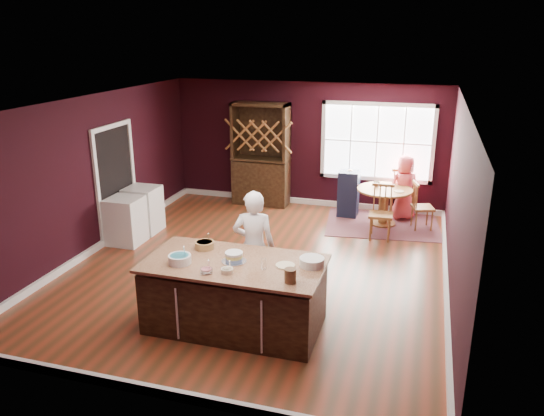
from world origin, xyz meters
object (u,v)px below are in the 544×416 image
Objects in this scene: high_chair at (348,193)px; hutch at (261,155)px; seated_woman at (404,188)px; kitchen_island at (235,296)px; toddler at (350,178)px; baker at (254,246)px; chair_east at (423,205)px; chair_south at (381,212)px; washer at (126,221)px; dryer at (143,209)px; layer_cake at (234,257)px; dining_table at (384,199)px; chair_north at (401,191)px.

hutch is at bearing 172.96° from high_chair.
seated_woman reaches higher than high_chair.
toddler is (0.76, 4.84, 0.37)m from kitchen_island.
baker is at bearing -73.75° from hutch.
chair_east is 0.93× the size of chair_south.
kitchen_island is 1.71× the size of seated_woman.
high_chair is at bearing 36.01° from washer.
toddler is 2.06m from hutch.
high_chair is at bearing 28.91° from dryer.
dryer is (-5.18, -1.65, -0.04)m from chair_east.
layer_cake is at bearing 78.34° from baker.
dryer is at bearing 90.00° from washer.
dryer reaches higher than dining_table.
toddler is (-1.50, 0.38, 0.33)m from chair_east.
seated_woman reaches higher than chair_north.
dryer is (-3.68, -2.03, -0.37)m from toddler.
seated_woman is (-0.40, 0.51, 0.19)m from chair_east.
chair_south is 4.70m from washer.
chair_east is 1.56m from high_chair.
dining_table is 1.24× the size of dryer.
layer_cake is 5.52m from chair_north.
chair_north is at bearing 78.62° from chair_south.
chair_north is 0.47× the size of hutch.
dryer is (-2.92, 2.02, -0.38)m from baker.
layer_cake is (-1.52, -4.48, 0.45)m from dining_table.
dining_table is at bearing -23.32° from high_chair.
hutch is 2.62× the size of washer.
dining_table is at bearing 71.28° from layer_cake.
kitchen_island is at bearing 42.63° from seated_woman.
chair_south is 1.37m from high_chair.
dining_table is 0.66× the size of baker.
dryer is (-4.43, -1.68, -0.09)m from dining_table.
high_chair is 4.53m from washer.
layer_cake is 4.90m from high_chair.
baker is 5.17× the size of layer_cake.
hutch reaches higher than baker.
chair_south is at bearing 19.01° from washer.
toddler is (0.77, 4.83, -0.17)m from layer_cake.
chair_north is (1.79, 5.20, -0.46)m from layer_cake.
high_chair is (0.74, 4.05, -0.32)m from baker.
dryer is at bearing -159.19° from dining_table.
dining_table is 0.81× the size of seated_woman.
dryer is at bearing 136.12° from kitchen_island.
kitchen_island reaches higher than dining_table.
hutch is at bearing 103.79° from kitchen_island.
layer_cake is at bearing -108.72° from dining_table.
baker reaches higher than chair_east.
seated_woman is 1.33× the size of high_chair.
high_chair is 2.12m from hutch.
hutch reaches higher than high_chair.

